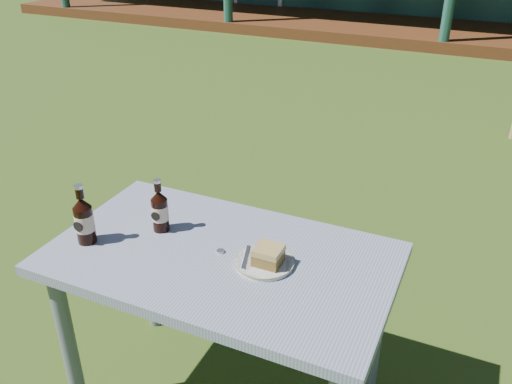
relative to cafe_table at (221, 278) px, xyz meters
The scene contains 8 objects.
ground 1.72m from the cafe_table, 90.00° to the left, with size 80.00×80.00×0.00m, color #334916.
cafe_table is the anchor object (origin of this frame).
plate 0.20m from the cafe_table, ahead, with size 0.20×0.20×0.01m.
cake_slice 0.23m from the cafe_table, ahead, with size 0.09×0.09×0.06m.
fork 0.15m from the cafe_table, ahead, with size 0.01×0.14×0.00m, color silver.
cola_bottle_near 0.34m from the cafe_table, 169.30° to the left, with size 0.06×0.06×0.21m.
cola_bottle_far 0.53m from the cafe_table, 165.03° to the right, with size 0.07×0.07×0.23m.
bottle_cap 0.11m from the cafe_table, 115.51° to the left, with size 0.03×0.03×0.01m, color silver.
Camera 1 is at (0.76, -2.97, 1.80)m, focal length 38.00 mm.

